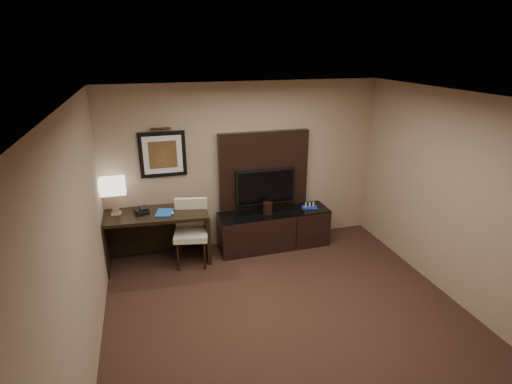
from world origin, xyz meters
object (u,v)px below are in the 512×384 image
object	(u,v)px
tv	(265,187)
table_lamp	(114,197)
ice_bucket	(268,208)
minibar_tray	(310,205)
desk_phone	(142,211)
desk	(157,238)
credenza	(274,229)
desk_chair	(191,233)

from	to	relation	value
tv	table_lamp	world-z (taller)	table_lamp
table_lamp	ice_bucket	xyz separation A→B (m)	(2.33, -0.14, -0.39)
minibar_tray	desk_phone	bearing A→B (deg)	179.49
ice_bucket	tv	bearing A→B (deg)	83.18
desk	ice_bucket	world-z (taller)	desk
credenza	ice_bucket	bearing A→B (deg)	-172.18
desk_phone	minibar_tray	distance (m)	2.71
desk_chair	table_lamp	size ratio (longest dim) A/B	1.88
credenza	minibar_tray	bearing A→B (deg)	-1.41
credenza	minibar_tray	xyz separation A→B (m)	(0.62, -0.01, 0.36)
credenza	tv	distance (m)	0.73
table_lamp	desk_phone	size ratio (longest dim) A/B	2.92
minibar_tray	ice_bucket	bearing A→B (deg)	-178.99
desk_chair	desk	bearing A→B (deg)	170.42
desk	table_lamp	size ratio (longest dim) A/B	2.84
minibar_tray	credenza	bearing A→B (deg)	179.51
desk	credenza	bearing A→B (deg)	4.54
desk_chair	desk_phone	xyz separation A→B (m)	(-0.69, 0.21, 0.37)
ice_bucket	desk_phone	bearing A→B (deg)	178.91
desk_phone	credenza	bearing A→B (deg)	-17.63
desk_chair	desk_phone	size ratio (longest dim) A/B	5.49
credenza	minibar_tray	distance (m)	0.72
minibar_tray	desk	bearing A→B (deg)	179.88
ice_bucket	minibar_tray	world-z (taller)	ice_bucket
credenza	desk_chair	size ratio (longest dim) A/B	1.78
desk_chair	ice_bucket	bearing A→B (deg)	18.86
credenza	minibar_tray	world-z (taller)	minibar_tray
credenza	tv	size ratio (longest dim) A/B	1.84
desk	desk_phone	xyz separation A→B (m)	(-0.19, 0.02, 0.47)
desk	tv	bearing A→B (deg)	10.57
desk	desk_chair	world-z (taller)	desk_chair
desk	desk_phone	bearing A→B (deg)	178.78
table_lamp	ice_bucket	distance (m)	2.37
desk_chair	minibar_tray	world-z (taller)	desk_chair
desk	minibar_tray	world-z (taller)	desk
credenza	table_lamp	xyz separation A→B (m)	(-2.45, 0.12, 0.80)
desk_chair	desk_phone	bearing A→B (deg)	174.25
credenza	ice_bucket	xyz separation A→B (m)	(-0.12, -0.02, 0.41)
desk	credenza	world-z (taller)	desk
tv	minibar_tray	bearing A→B (deg)	-15.19
table_lamp	minibar_tray	bearing A→B (deg)	-2.29
table_lamp	ice_bucket	world-z (taller)	table_lamp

